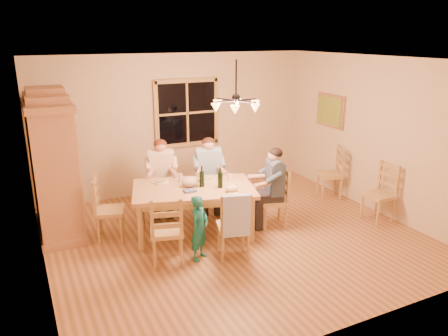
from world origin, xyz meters
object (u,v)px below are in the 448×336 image
armoire (54,169)px  chair_far_left (163,197)px  wine_bottle_b (220,178)px  dining_table (194,193)px  adult_plaid_man (209,165)px  adult_slate_man (274,178)px  wine_bottle_a (202,177)px  chair_near_right (233,236)px  chair_end_left (111,220)px  child (199,228)px  chair_near_left (167,241)px  chair_spare_back (329,182)px  chair_far_right (209,194)px  chandelier (236,104)px  adult_woman (161,167)px  chair_spare_front (378,204)px  chair_end_right (273,209)px

armoire → chair_far_left: 1.87m
armoire → wine_bottle_b: size_ratio=6.97×
dining_table → adult_plaid_man: 0.97m
adult_slate_man → wine_bottle_a: adult_slate_man is taller
wine_bottle_b → chair_near_right: bearing=-101.9°
chair_near_right → chair_end_left: bearing=153.4°
chair_far_left → child: 1.81m
chair_near_left → chair_near_right: size_ratio=1.00×
adult_slate_man → wine_bottle_a: size_ratio=2.65×
chair_near_right → chair_spare_back: bearing=41.5°
dining_table → adult_slate_man: (1.24, -0.36, 0.18)m
chair_far_left → chair_far_right: same height
wine_bottle_b → chair_end_left: bearing=160.6°
dining_table → chandelier: bearing=-40.5°
adult_woman → chair_spare_front: bearing=165.1°
adult_slate_man → chair_spare_front: (1.72, -0.57, -0.54)m
chair_near_left → adult_woman: 1.83m
chair_far_left → chair_spare_front: (3.16, -1.90, 0.00)m
chandelier → chair_near_right: chandelier is taller
chair_end_left → wine_bottle_b: bearing=86.8°
dining_table → chair_spare_back: (2.96, 0.33, -0.36)m
adult_woman → wine_bottle_a: size_ratio=2.65×
chair_spare_front → adult_woman: bearing=57.5°
armoire → chair_far_left: size_ratio=2.32×
chair_far_left → adult_woman: bearing=-0.0°
adult_slate_man → chair_spare_front: size_ratio=0.88×
adult_plaid_man → adult_slate_man: same height
armoire → chair_near_right: (2.11, -1.92, -0.75)m
dining_table → chair_end_left: chair_end_left is taller
dining_table → chair_near_left: (-0.69, -0.71, -0.36)m
chair_end_right → adult_plaid_man: (-0.65, 1.10, 0.54)m
wine_bottle_a → child: size_ratio=0.35×
chair_far_left → adult_woman: adult_woman is taller
adult_woman → adult_plaid_man: size_ratio=1.00×
chair_end_right → adult_plaid_man: bearing=46.6°
wine_bottle_a → child: (-0.38, -0.80, -0.46)m
chair_far_right → chair_near_left: bearing=64.8°
dining_table → chair_near_right: chair_near_right is taller
chair_end_left → adult_woman: (1.04, 0.61, 0.54)m
chair_far_right → chair_end_right: bearing=136.6°
armoire → chair_spare_back: 4.97m
wine_bottle_b → child: 0.99m
armoire → chair_near_left: 2.20m
dining_table → adult_slate_man: 1.30m
chair_far_left → dining_table: bearing=117.9°
chair_far_right → chair_spare_front: (2.37, -1.67, 0.00)m
chair_end_left → chair_spare_front: bearing=89.1°
adult_plaid_man → chair_end_right: bearing=136.6°
armoire → chair_end_left: armoire is taller
chair_far_left → chair_near_right: bearing=117.9°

